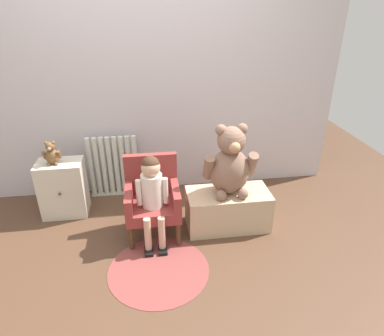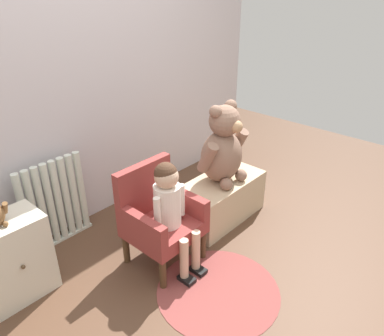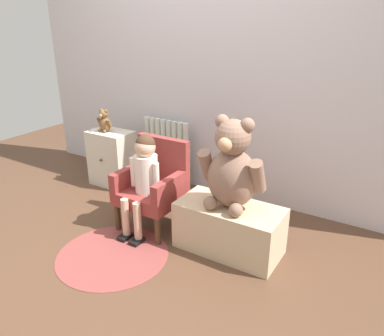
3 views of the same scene
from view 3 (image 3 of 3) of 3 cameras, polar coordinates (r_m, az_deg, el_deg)
The scene contains 10 objects.
ground_plane at distance 2.72m, azimuth -11.10°, elevation -12.12°, with size 6.00×6.00×0.00m, color brown.
back_wall at distance 3.26m, azimuth 2.44°, elevation 16.64°, with size 3.80×0.05×2.40m, color silver.
radiator at distance 3.54m, azimuth -3.89°, elevation 2.32°, with size 0.50×0.05×0.63m.
small_dresser at distance 3.63m, azimuth -12.10°, elevation 1.49°, with size 0.40×0.29×0.52m.
child_armchair at distance 2.83m, azimuth -5.80°, elevation -2.42°, with size 0.44×0.41×0.67m.
child_figure at distance 2.70m, azimuth -7.34°, elevation -0.33°, with size 0.25×0.35×0.75m.
low_bench at distance 2.60m, azimuth 5.67°, elevation -9.09°, with size 0.71×0.35×0.34m, color #CAAF8B.
large_teddy_bear at distance 2.40m, azimuth 6.12°, elevation -0.09°, with size 0.44×0.31×0.61m.
small_teddy_bear at distance 3.53m, azimuth -13.20°, elevation 6.87°, with size 0.15×0.11×0.21m.
floor_rug at distance 2.67m, azimuth -11.98°, elevation -12.83°, with size 0.76×0.76×0.01m, color brown.
Camera 3 is at (1.59, -1.60, 1.51)m, focal length 35.00 mm.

